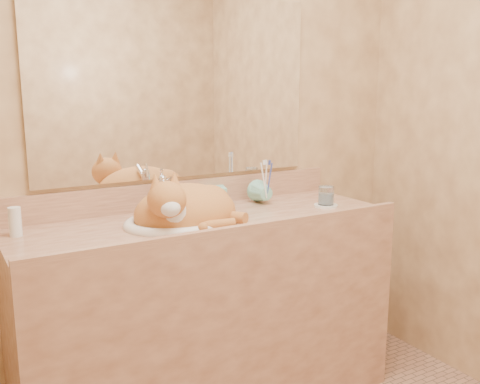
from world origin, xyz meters
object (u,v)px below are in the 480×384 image
sink_basin (180,207)px  soap_dispenser (218,187)px  water_glass (326,196)px  vanity_counter (208,314)px  cat (185,207)px  toothbrush_cup (267,195)px

sink_basin → soap_dispenser: 0.33m
sink_basin → water_glass: 0.71m
vanity_counter → soap_dispenser: 0.56m
cat → sink_basin: bearing=126.9°
water_glass → cat: bearing=177.1°
vanity_counter → sink_basin: (-0.13, -0.02, 0.50)m
soap_dispenser → vanity_counter: bearing=-112.3°
sink_basin → toothbrush_cup: 0.50m
sink_basin → vanity_counter: bearing=-5.0°
soap_dispenser → water_glass: bearing=-10.4°
sink_basin → cat: (0.01, -0.02, 0.00)m
cat → soap_dispenser: (0.26, 0.20, 0.02)m
vanity_counter → cat: 0.51m
toothbrush_cup → sink_basin: bearing=-167.8°
cat → water_glass: (0.69, -0.03, -0.02)m
sink_basin → cat: 0.02m
soap_dispenser → toothbrush_cup: soap_dispenser is taller
vanity_counter → soap_dispenser: (0.14, 0.16, 0.52)m
soap_dispenser → water_glass: soap_dispenser is taller
vanity_counter → toothbrush_cup: 0.60m
vanity_counter → cat: cat is taller
cat → toothbrush_cup: bearing=17.3°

